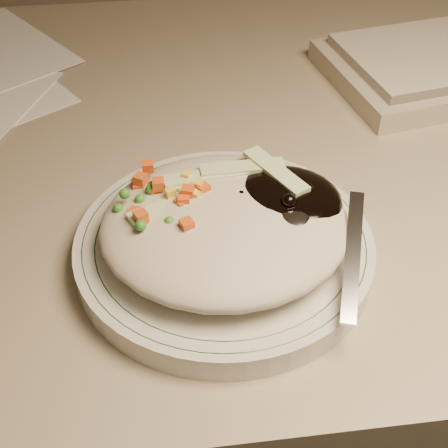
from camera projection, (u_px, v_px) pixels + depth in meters
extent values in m
cube|color=gray|center=(269.00, 142.00, 0.67)|extent=(1.40, 0.70, 0.04)
cylinder|color=silver|center=(224.00, 248.00, 0.50)|extent=(0.24, 0.24, 0.02)
torus|color=#144723|center=(224.00, 239.00, 0.49)|extent=(0.23, 0.23, 0.00)
torus|color=#144723|center=(224.00, 239.00, 0.49)|extent=(0.21, 0.21, 0.00)
ellipsoid|color=#C1B89C|center=(225.00, 224.00, 0.48)|extent=(0.19, 0.18, 0.04)
ellipsoid|color=black|center=(279.00, 202.00, 0.49)|extent=(0.10, 0.09, 0.03)
ellipsoid|color=orange|center=(164.00, 210.00, 0.49)|extent=(0.08, 0.08, 0.02)
sphere|color=black|center=(241.00, 197.00, 0.48)|extent=(0.01, 0.01, 0.01)
sphere|color=black|center=(277.00, 189.00, 0.49)|extent=(0.01, 0.01, 0.01)
sphere|color=black|center=(308.00, 189.00, 0.48)|extent=(0.01, 0.01, 0.01)
sphere|color=black|center=(295.00, 185.00, 0.49)|extent=(0.01, 0.01, 0.01)
sphere|color=black|center=(289.00, 201.00, 0.47)|extent=(0.01, 0.01, 0.01)
sphere|color=black|center=(275.00, 195.00, 0.48)|extent=(0.01, 0.01, 0.01)
sphere|color=black|center=(286.00, 186.00, 0.49)|extent=(0.01, 0.01, 0.01)
cube|color=#D45117|center=(158.00, 184.00, 0.48)|extent=(0.01, 0.01, 0.01)
cube|color=#D45117|center=(181.00, 212.00, 0.47)|extent=(0.01, 0.01, 0.01)
cube|color=#D45117|center=(140.00, 179.00, 0.49)|extent=(0.01, 0.01, 0.01)
cube|color=#D45117|center=(188.00, 192.00, 0.47)|extent=(0.01, 0.01, 0.01)
cube|color=#D45117|center=(184.00, 200.00, 0.47)|extent=(0.01, 0.01, 0.01)
cube|color=#D45117|center=(139.00, 184.00, 0.50)|extent=(0.01, 0.01, 0.01)
cube|color=#D45117|center=(155.00, 188.00, 0.48)|extent=(0.01, 0.01, 0.01)
cube|color=#D45117|center=(182.00, 204.00, 0.47)|extent=(0.01, 0.01, 0.01)
cube|color=#D45117|center=(203.00, 189.00, 0.48)|extent=(0.01, 0.01, 0.01)
cube|color=#D45117|center=(148.00, 166.00, 0.49)|extent=(0.01, 0.01, 0.01)
cube|color=#D45117|center=(141.00, 217.00, 0.45)|extent=(0.01, 0.01, 0.01)
cube|color=#D45117|center=(187.00, 225.00, 0.45)|extent=(0.01, 0.01, 0.01)
cube|color=#D45117|center=(135.00, 213.00, 0.47)|extent=(0.01, 0.01, 0.01)
cube|color=#D45117|center=(140.00, 188.00, 0.49)|extent=(0.01, 0.01, 0.01)
sphere|color=#388C28|center=(183.00, 198.00, 0.48)|extent=(0.01, 0.01, 0.01)
sphere|color=#388C28|center=(141.00, 225.00, 0.45)|extent=(0.01, 0.01, 0.01)
sphere|color=#388C28|center=(140.00, 199.00, 0.48)|extent=(0.01, 0.01, 0.01)
sphere|color=#388C28|center=(125.00, 194.00, 0.47)|extent=(0.01, 0.01, 0.01)
sphere|color=#388C28|center=(178.00, 194.00, 0.48)|extent=(0.01, 0.01, 0.01)
sphere|color=#388C28|center=(190.00, 224.00, 0.46)|extent=(0.01, 0.01, 0.01)
sphere|color=#388C28|center=(163.00, 206.00, 0.48)|extent=(0.01, 0.01, 0.01)
sphere|color=#388C28|center=(156.00, 224.00, 0.46)|extent=(0.01, 0.01, 0.01)
sphere|color=#388C28|center=(118.00, 208.00, 0.47)|extent=(0.01, 0.01, 0.01)
sphere|color=#388C28|center=(154.00, 186.00, 0.48)|extent=(0.01, 0.01, 0.01)
sphere|color=#388C28|center=(151.00, 189.00, 0.48)|extent=(0.01, 0.01, 0.01)
sphere|color=#388C28|center=(142.00, 214.00, 0.47)|extent=(0.01, 0.01, 0.01)
sphere|color=#388C28|center=(169.00, 222.00, 0.46)|extent=(0.01, 0.01, 0.01)
sphere|color=#388C28|center=(206.00, 180.00, 0.50)|extent=(0.01, 0.01, 0.01)
cube|color=yellow|center=(177.00, 194.00, 0.48)|extent=(0.01, 0.01, 0.01)
cube|color=yellow|center=(196.00, 196.00, 0.47)|extent=(0.01, 0.01, 0.01)
cube|color=yellow|center=(163.00, 193.00, 0.49)|extent=(0.01, 0.01, 0.01)
cube|color=yellow|center=(170.00, 193.00, 0.47)|extent=(0.01, 0.01, 0.01)
cube|color=yellow|center=(164.00, 208.00, 0.48)|extent=(0.01, 0.01, 0.01)
cube|color=yellow|center=(199.00, 185.00, 0.48)|extent=(0.01, 0.01, 0.01)
cube|color=yellow|center=(187.00, 176.00, 0.49)|extent=(0.01, 0.01, 0.01)
cube|color=yellow|center=(176.00, 208.00, 0.48)|extent=(0.01, 0.01, 0.01)
cube|color=#B2D18C|center=(206.00, 176.00, 0.49)|extent=(0.07, 0.02, 0.00)
cube|color=#B2D18C|center=(242.00, 168.00, 0.50)|extent=(0.07, 0.02, 0.00)
cube|color=#B2D18C|center=(171.00, 205.00, 0.47)|extent=(0.07, 0.04, 0.00)
cube|color=#B2D18C|center=(276.00, 171.00, 0.49)|extent=(0.04, 0.07, 0.00)
cube|color=#B2D18C|center=(232.00, 217.00, 0.47)|extent=(0.07, 0.04, 0.00)
ellipsoid|color=silver|center=(289.00, 212.00, 0.47)|extent=(0.05, 0.06, 0.01)
cube|color=silver|center=(353.00, 254.00, 0.45)|extent=(0.04, 0.11, 0.03)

